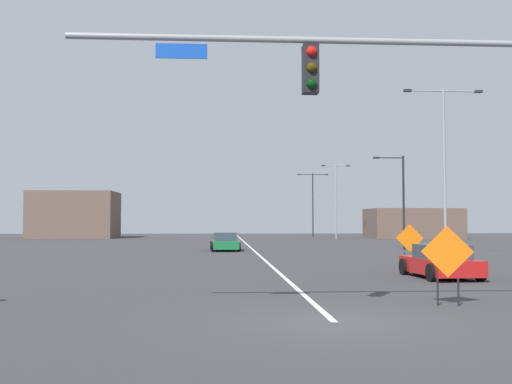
# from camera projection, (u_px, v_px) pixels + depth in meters

# --- Properties ---
(ground) EXTENTS (174.70, 174.70, 0.00)m
(ground) POSITION_uv_depth(u_px,v_px,m) (335.00, 322.00, 12.36)
(ground) COLOR #38383A
(road_centre_stripe) EXTENTS (0.16, 97.05, 0.01)m
(road_centre_stripe) POSITION_uv_depth(u_px,v_px,m) (244.00, 242.00, 60.74)
(road_centre_stripe) COLOR white
(road_centre_stripe) RESTS_ON ground
(street_lamp_mid_right) EXTENTS (4.27, 0.24, 8.65)m
(street_lamp_mid_right) POSITION_uv_depth(u_px,v_px,m) (313.00, 199.00, 79.52)
(street_lamp_mid_right) COLOR black
(street_lamp_mid_right) RESTS_ON ground
(street_lamp_mid_left) EXTENTS (3.40, 0.24, 8.88)m
(street_lamp_mid_left) POSITION_uv_depth(u_px,v_px,m) (336.00, 195.00, 69.38)
(street_lamp_mid_left) COLOR gray
(street_lamp_mid_left) RESTS_ON ground
(street_lamp_far_right) EXTENTS (2.34, 0.24, 7.02)m
(street_lamp_far_right) POSITION_uv_depth(u_px,v_px,m) (401.00, 197.00, 43.61)
(street_lamp_far_right) COLOR black
(street_lamp_far_right) RESTS_ON ground
(street_lamp_near_right) EXTENTS (4.67, 0.24, 9.88)m
(street_lamp_near_right) POSITION_uv_depth(u_px,v_px,m) (444.00, 158.00, 33.89)
(street_lamp_near_right) COLOR gray
(street_lamp_near_right) RESTS_ON ground
(construction_sign_left_lane) EXTENTS (1.41, 0.12, 1.98)m
(construction_sign_left_lane) POSITION_uv_depth(u_px,v_px,m) (410.00, 239.00, 29.54)
(construction_sign_left_lane) COLOR orange
(construction_sign_left_lane) RESTS_ON ground
(construction_sign_median_near) EXTENTS (1.29, 0.29, 2.02)m
(construction_sign_median_near) POSITION_uv_depth(u_px,v_px,m) (447.00, 255.00, 14.81)
(construction_sign_median_near) COLOR orange
(construction_sign_median_near) RESTS_ON ground
(car_green_approaching) EXTENTS (2.19, 4.31, 1.31)m
(car_green_approaching) POSITION_uv_depth(u_px,v_px,m) (225.00, 242.00, 42.32)
(car_green_approaching) COLOR #196B38
(car_green_approaching) RESTS_ON ground
(car_red_passing) EXTENTS (2.22, 3.90, 1.26)m
(car_red_passing) POSITION_uv_depth(u_px,v_px,m) (441.00, 262.00, 22.06)
(car_red_passing) COLOR red
(car_red_passing) RESTS_ON ground
(roadside_building_east) EXTENTS (11.06, 7.20, 3.70)m
(roadside_building_east) POSITION_uv_depth(u_px,v_px,m) (413.00, 223.00, 73.61)
(roadside_building_east) COLOR brown
(roadside_building_east) RESTS_ON ground
(roadside_building_west) EXTENTS (10.29, 7.59, 5.84)m
(roadside_building_west) POSITION_uv_depth(u_px,v_px,m) (75.00, 215.00, 73.79)
(roadside_building_west) COLOR brown
(roadside_building_west) RESTS_ON ground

